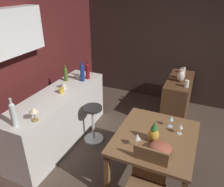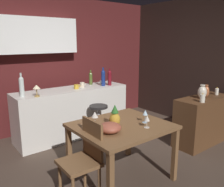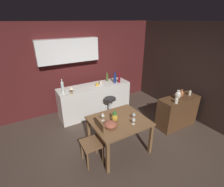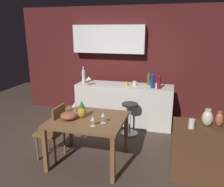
{
  "view_description": "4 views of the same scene",
  "coord_description": "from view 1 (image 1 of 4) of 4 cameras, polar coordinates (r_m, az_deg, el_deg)",
  "views": [
    {
      "loc": [
        -2.3,
        -0.66,
        2.47
      ],
      "look_at": [
        0.47,
        0.57,
        0.95
      ],
      "focal_mm": 35.53,
      "sensor_mm": 36.0,
      "label": 1
    },
    {
      "loc": [
        -1.81,
        -2.38,
        1.76
      ],
      "look_at": [
        0.44,
        0.53,
        0.93
      ],
      "focal_mm": 37.91,
      "sensor_mm": 36.0,
      "label": 2
    },
    {
      "loc": [
        -1.6,
        -2.69,
        2.65
      ],
      "look_at": [
        0.33,
        0.63,
        0.92
      ],
      "focal_mm": 26.65,
      "sensor_mm": 36.0,
      "label": 3
    },
    {
      "loc": [
        1.2,
        -3.36,
        2.06
      ],
      "look_at": [
        0.19,
        0.42,
        0.97
      ],
      "focal_mm": 36.85,
      "sensor_mm": 36.0,
      "label": 4
    }
  ],
  "objects": [
    {
      "name": "ground_plane",
      "position": [
        3.44,
        5.79,
        -19.45
      ],
      "size": [
        9.0,
        9.0,
        0.0
      ],
      "primitive_type": "plane",
      "color": "#47382D"
    },
    {
      "name": "wall_kitchen_back",
      "position": [
        3.69,
        -25.78,
        7.3
      ],
      "size": [
        5.2,
        0.33,
        2.6
      ],
      "color": "#4C1919",
      "rests_on": "ground_plane"
    },
    {
      "name": "wall_side_right",
      "position": [
        5.08,
        12.7,
        12.68
      ],
      "size": [
        0.1,
        4.4,
        2.6
      ],
      "primitive_type": "cube",
      "color": "#33231E",
      "rests_on": "ground_plane"
    },
    {
      "name": "dining_table",
      "position": [
        2.95,
        11.03,
        -12.07
      ],
      "size": [
        1.13,
        0.98,
        0.74
      ],
      "color": "brown",
      "rests_on": "ground_plane"
    },
    {
      "name": "kitchen_counter",
      "position": [
        3.83,
        -13.5,
        -6.07
      ],
      "size": [
        2.1,
        0.6,
        0.9
      ],
      "primitive_type": "cube",
      "color": "silver",
      "rests_on": "ground_plane"
    },
    {
      "name": "sideboard_cabinet",
      "position": [
        4.61,
        16.43,
        -1.1
      ],
      "size": [
        1.1,
        0.44,
        0.82
      ],
      "primitive_type": "cube",
      "color": "#56351E",
      "rests_on": "ground_plane"
    },
    {
      "name": "chair_near_window",
      "position": [
        2.63,
        8.59,
        -22.27
      ],
      "size": [
        0.41,
        0.41,
        0.91
      ],
      "color": "brown",
      "rests_on": "ground_plane"
    },
    {
      "name": "bar_stool",
      "position": [
        3.79,
        -4.88,
        -7.51
      ],
      "size": [
        0.34,
        0.34,
        0.65
      ],
      "color": "#262323",
      "rests_on": "ground_plane"
    },
    {
      "name": "wine_glass_left",
      "position": [
        2.95,
        17.22,
        -8.11
      ],
      "size": [
        0.07,
        0.07,
        0.15
      ],
      "color": "silver",
      "rests_on": "dining_table"
    },
    {
      "name": "wine_glass_right",
      "position": [
        2.61,
        6.49,
        -11.08
      ],
      "size": [
        0.08,
        0.08,
        0.18
      ],
      "color": "silver",
      "rests_on": "dining_table"
    },
    {
      "name": "wine_glass_center",
      "position": [
        3.04,
        14.97,
        -6.27
      ],
      "size": [
        0.07,
        0.07,
        0.17
      ],
      "color": "silver",
      "rests_on": "dining_table"
    },
    {
      "name": "pineapple_centerpiece",
      "position": [
        2.75,
        10.73,
        -9.93
      ],
      "size": [
        0.13,
        0.13,
        0.27
      ],
      "color": "gold",
      "rests_on": "dining_table"
    },
    {
      "name": "fruit_bowl",
      "position": [
        2.64,
        12.37,
        -13.53
      ],
      "size": [
        0.26,
        0.26,
        0.12
      ],
      "primitive_type": "ellipsoid",
      "color": "#9E4C38",
      "rests_on": "dining_table"
    },
    {
      "name": "wine_bottle_olive",
      "position": [
        4.01,
        -11.82,
        5.03
      ],
      "size": [
        0.07,
        0.07,
        0.29
      ],
      "color": "#475623",
      "rests_on": "kitchen_counter"
    },
    {
      "name": "wine_bottle_clear",
      "position": [
        2.91,
        -24.08,
        -4.73
      ],
      "size": [
        0.07,
        0.07,
        0.38
      ],
      "color": "silver",
      "rests_on": "kitchen_counter"
    },
    {
      "name": "wine_bottle_ruby",
      "position": [
        4.03,
        -6.31,
        5.93
      ],
      "size": [
        0.07,
        0.07,
        0.33
      ],
      "color": "maroon",
      "rests_on": "kitchen_counter"
    },
    {
      "name": "wine_bottle_cobalt",
      "position": [
        3.93,
        -7.65,
        5.48
      ],
      "size": [
        0.08,
        0.08,
        0.36
      ],
      "color": "navy",
      "rests_on": "kitchen_counter"
    },
    {
      "name": "cup_mustard",
      "position": [
        3.6,
        -12.92,
        0.73
      ],
      "size": [
        0.12,
        0.09,
        0.08
      ],
      "color": "gold",
      "rests_on": "kitchen_counter"
    },
    {
      "name": "cup_cream",
      "position": [
        3.75,
        -12.36,
        2.01
      ],
      "size": [
        0.12,
        0.08,
        0.09
      ],
      "color": "beige",
      "rests_on": "kitchen_counter"
    },
    {
      "name": "cup_white",
      "position": [
        4.1,
        -8.58,
        4.39
      ],
      "size": [
        0.13,
        0.09,
        0.08
      ],
      "color": "white",
      "rests_on": "kitchen_counter"
    },
    {
      "name": "counter_lamp",
      "position": [
        2.93,
        -19.49,
        -4.37
      ],
      "size": [
        0.12,
        0.12,
        0.19
      ],
      "color": "#A58447",
      "rests_on": "kitchen_counter"
    },
    {
      "name": "pillar_candle_tall",
      "position": [
        4.75,
        18.02,
        5.7
      ],
      "size": [
        0.06,
        0.06,
        0.14
      ],
      "color": "white",
      "rests_on": "sideboard_cabinet"
    },
    {
      "name": "pillar_candle_short",
      "position": [
        4.11,
        18.66,
        2.42
      ],
      "size": [
        0.08,
        0.08,
        0.15
      ],
      "color": "white",
      "rests_on": "sideboard_cabinet"
    },
    {
      "name": "vase_copper",
      "position": [
        4.44,
        17.33,
        4.93
      ],
      "size": [
        0.1,
        0.1,
        0.21
      ],
      "color": "#B26038",
      "rests_on": "sideboard_cabinet"
    },
    {
      "name": "vase_ceramic_ivory",
      "position": [
        4.29,
        17.31,
        4.34
      ],
      "size": [
        0.14,
        0.14,
        0.23
      ],
      "color": "beige",
      "rests_on": "sideboard_cabinet"
    }
  ]
}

